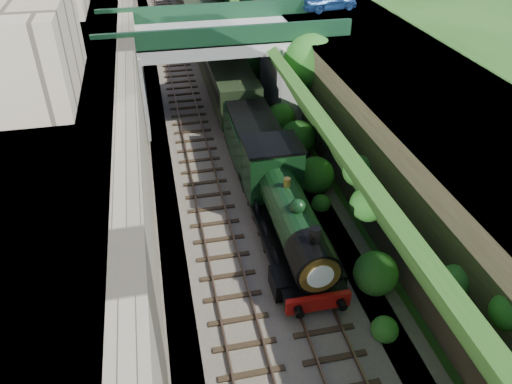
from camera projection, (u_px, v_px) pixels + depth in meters
trackbed at (225, 141)px, 33.12m from camera, size 10.00×90.00×0.20m
retaining_wall at (134, 100)px, 30.23m from camera, size 1.00×90.00×7.00m
street_plateau_left at (74, 106)px, 29.61m from camera, size 6.00×90.00×7.00m
street_plateau_right at (365, 86)px, 33.08m from camera, size 8.00×90.00×6.25m
embankment_slope at (302, 102)px, 31.98m from camera, size 4.48×90.00×6.36m
track_left at (195, 142)px, 32.68m from camera, size 2.50×90.00×0.20m
track_right at (243, 137)px, 33.24m from camera, size 2.50×90.00×0.20m
road_bridge at (227, 61)px, 34.27m from camera, size 16.00×6.40×7.25m
building_near at (24, 46)px, 21.58m from camera, size 4.00×8.00×4.00m
tree at (311, 64)px, 32.23m from camera, size 3.60×3.80×6.60m
car_blue at (328, 0)px, 36.64m from camera, size 4.54×2.47×1.46m
locomotive at (287, 212)px, 23.53m from camera, size 3.10×10.22×3.83m
tender at (254, 144)px, 29.62m from camera, size 2.70×6.00×3.05m
coach_front at (221, 64)px, 39.55m from camera, size 2.90×18.00×3.70m
coach_middle at (194, 5)px, 54.72m from camera, size 2.90×18.00×3.70m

